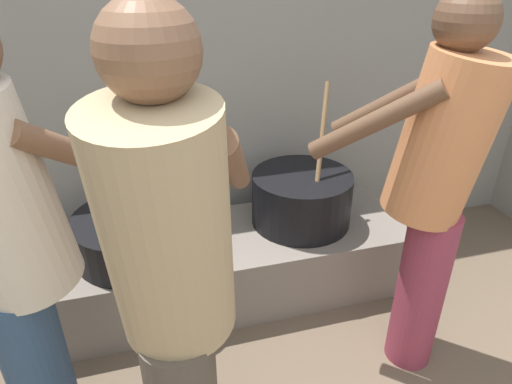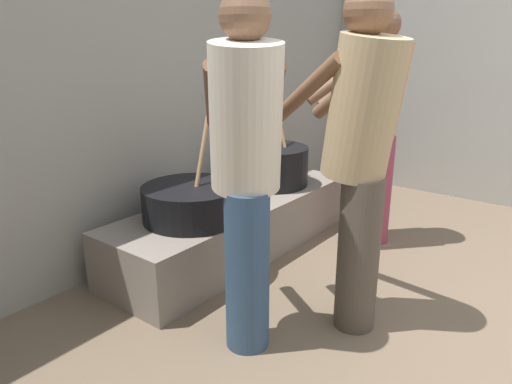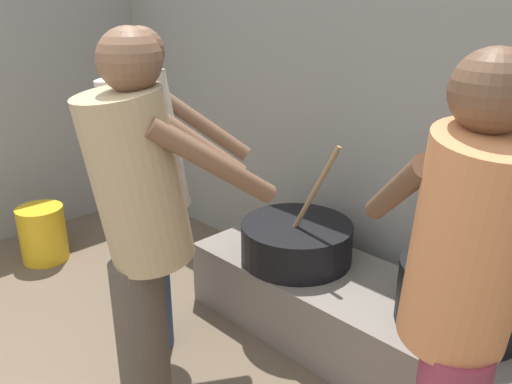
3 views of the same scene
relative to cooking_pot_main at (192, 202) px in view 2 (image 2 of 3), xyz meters
name	(u,v)px [view 2 (image 2 of 3)]	position (x,y,z in m)	size (l,w,h in m)	color
block_enclosure_rear	(152,107)	(0.20, 0.54, 0.49)	(5.06, 0.20, 1.90)	gray
hearth_ledge	(238,225)	(0.43, 0.02, -0.28)	(1.92, 0.60, 0.36)	slate
cooking_pot_main	(192,202)	(0.00, 0.00, 0.00)	(0.58, 0.58, 0.66)	black
cooking_pot_secondary	(272,165)	(0.86, 0.05, 0.04)	(0.53, 0.53, 0.73)	black
cook_in_tan_shirt	(360,146)	(0.11, -0.98, 0.44)	(0.51, 0.72, 1.58)	#4C4238
cook_in_orange_shirt	(378,115)	(1.12, -0.62, 0.43)	(0.70, 0.68, 1.56)	#8C3347
cook_in_cream_shirt	(246,158)	(-0.32, -0.66, 0.42)	(0.70, 0.67, 1.55)	navy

